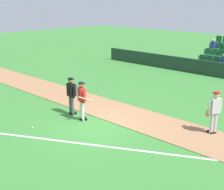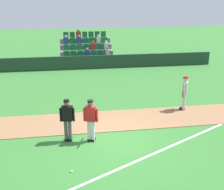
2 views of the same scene
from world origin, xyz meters
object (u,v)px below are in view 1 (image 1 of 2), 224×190
Objects in this scene: batter_red_jersey at (82,100)px; umpire_home_plate at (71,94)px; baseball at (32,128)px; runner_grey_jersey at (214,111)px.

umpire_home_plate is at bearing 169.26° from batter_red_jersey.
batter_red_jersey is at bearing 67.53° from baseball.
batter_red_jersey and runner_grey_jersey have the same top height.
batter_red_jersey is at bearing -152.40° from runner_grey_jersey.
batter_red_jersey is 0.93m from umpire_home_plate.
batter_red_jersey is 1.00× the size of umpire_home_plate.
umpire_home_plate reaches higher than baseball.
runner_grey_jersey is at bearing 27.60° from batter_red_jersey.
batter_red_jersey is 1.00× the size of runner_grey_jersey.
runner_grey_jersey reaches higher than baseball.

